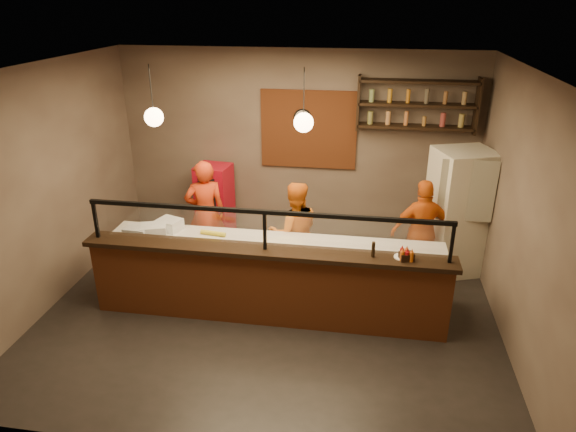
% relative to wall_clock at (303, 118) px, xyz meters
% --- Properties ---
extents(floor, '(6.00, 6.00, 0.00)m').
position_rel_wall_clock_xyz_m(floor, '(-0.10, -2.46, -2.10)').
color(floor, black).
rests_on(floor, ground).
extents(ceiling, '(6.00, 6.00, 0.00)m').
position_rel_wall_clock_xyz_m(ceiling, '(-0.10, -2.46, 1.10)').
color(ceiling, '#3C362E').
rests_on(ceiling, wall_back).
extents(wall_back, '(6.00, 0.00, 6.00)m').
position_rel_wall_clock_xyz_m(wall_back, '(-0.10, 0.04, -0.50)').
color(wall_back, '#766556').
rests_on(wall_back, floor).
extents(wall_left, '(0.00, 5.00, 5.00)m').
position_rel_wall_clock_xyz_m(wall_left, '(-3.10, -2.46, -0.50)').
color(wall_left, '#766556').
rests_on(wall_left, floor).
extents(wall_right, '(0.00, 5.00, 5.00)m').
position_rel_wall_clock_xyz_m(wall_right, '(2.90, -2.46, -0.50)').
color(wall_right, '#766556').
rests_on(wall_right, floor).
extents(wall_front, '(6.00, 0.00, 6.00)m').
position_rel_wall_clock_xyz_m(wall_front, '(-0.10, -4.96, -0.50)').
color(wall_front, '#766556').
rests_on(wall_front, floor).
extents(brick_patch, '(1.60, 0.04, 1.30)m').
position_rel_wall_clock_xyz_m(brick_patch, '(0.10, 0.01, -0.20)').
color(brick_patch, brown).
rests_on(brick_patch, wall_back).
extents(service_counter, '(4.60, 0.25, 1.00)m').
position_rel_wall_clock_xyz_m(service_counter, '(-0.10, -2.76, -1.60)').
color(service_counter, brown).
rests_on(service_counter, floor).
extents(counter_ledge, '(4.70, 0.37, 0.06)m').
position_rel_wall_clock_xyz_m(counter_ledge, '(-0.10, -2.76, -1.07)').
color(counter_ledge, black).
rests_on(counter_ledge, service_counter).
extents(worktop_cabinet, '(4.60, 0.75, 0.85)m').
position_rel_wall_clock_xyz_m(worktop_cabinet, '(-0.10, -2.26, -1.68)').
color(worktop_cabinet, gray).
rests_on(worktop_cabinet, floor).
extents(worktop, '(4.60, 0.75, 0.05)m').
position_rel_wall_clock_xyz_m(worktop, '(-0.10, -2.26, -1.23)').
color(worktop, silver).
rests_on(worktop, worktop_cabinet).
extents(sneeze_guard, '(4.50, 0.05, 0.52)m').
position_rel_wall_clock_xyz_m(sneeze_guard, '(-0.10, -2.76, -0.73)').
color(sneeze_guard, white).
rests_on(sneeze_guard, counter_ledge).
extents(wall_shelving, '(1.84, 0.28, 0.85)m').
position_rel_wall_clock_xyz_m(wall_shelving, '(1.80, -0.14, 0.30)').
color(wall_shelving, black).
rests_on(wall_shelving, wall_back).
extents(wall_clock, '(0.30, 0.04, 0.30)m').
position_rel_wall_clock_xyz_m(wall_clock, '(0.00, 0.00, 0.00)').
color(wall_clock, black).
rests_on(wall_clock, wall_back).
extents(pendant_left, '(0.24, 0.24, 0.77)m').
position_rel_wall_clock_xyz_m(pendant_left, '(-1.60, -2.26, 0.45)').
color(pendant_left, black).
rests_on(pendant_left, ceiling).
extents(pendant_right, '(0.24, 0.24, 0.77)m').
position_rel_wall_clock_xyz_m(pendant_right, '(0.30, -2.26, 0.45)').
color(pendant_right, black).
rests_on(pendant_right, ceiling).
extents(cook_left, '(0.73, 0.61, 1.70)m').
position_rel_wall_clock_xyz_m(cook_left, '(-1.34, -1.30, -1.25)').
color(cook_left, red).
rests_on(cook_left, floor).
extents(cook_mid, '(0.90, 0.79, 1.56)m').
position_rel_wall_clock_xyz_m(cook_mid, '(0.11, -1.65, -1.32)').
color(cook_mid, orange).
rests_on(cook_mid, floor).
extents(cook_right, '(0.99, 0.57, 1.58)m').
position_rel_wall_clock_xyz_m(cook_right, '(1.95, -1.35, -1.31)').
color(cook_right, '#DD5D14').
rests_on(cook_right, floor).
extents(fridge, '(1.00, 0.97, 1.92)m').
position_rel_wall_clock_xyz_m(fridge, '(2.50, -0.93, -1.14)').
color(fridge, beige).
rests_on(fridge, floor).
extents(red_cooler, '(0.62, 0.58, 1.30)m').
position_rel_wall_clock_xyz_m(red_cooler, '(-1.49, -0.31, -1.45)').
color(red_cooler, '#B90C1F').
rests_on(red_cooler, floor).
extents(pizza_dough, '(0.74, 0.74, 0.01)m').
position_rel_wall_clock_xyz_m(pizza_dough, '(0.06, -2.35, -1.19)').
color(pizza_dough, beige).
rests_on(pizza_dough, worktop).
extents(prep_tub_a, '(0.41, 0.37, 0.17)m').
position_rel_wall_clock_xyz_m(prep_tub_a, '(-1.75, -2.31, -1.11)').
color(prep_tub_a, silver).
rests_on(prep_tub_a, worktop).
extents(prep_tub_b, '(0.39, 0.35, 0.16)m').
position_rel_wall_clock_xyz_m(prep_tub_b, '(-1.62, -2.07, -1.12)').
color(prep_tub_b, silver).
rests_on(prep_tub_b, worktop).
extents(prep_tub_c, '(0.34, 0.28, 0.16)m').
position_rel_wall_clock_xyz_m(prep_tub_c, '(-1.96, -2.38, -1.12)').
color(prep_tub_c, silver).
rests_on(prep_tub_c, worktop).
extents(rolling_pin, '(0.37, 0.11, 0.06)m').
position_rel_wall_clock_xyz_m(rolling_pin, '(-0.96, -2.15, -1.17)').
color(rolling_pin, yellow).
rests_on(rolling_pin, worktop).
extents(condiment_caddy, '(0.19, 0.17, 0.09)m').
position_rel_wall_clock_xyz_m(condiment_caddy, '(1.62, -2.77, -0.99)').
color(condiment_caddy, black).
rests_on(condiment_caddy, counter_ledge).
extents(pepper_mill, '(0.05, 0.05, 0.19)m').
position_rel_wall_clock_xyz_m(pepper_mill, '(1.22, -2.75, -0.94)').
color(pepper_mill, black).
rests_on(pepper_mill, counter_ledge).
extents(small_plate, '(0.23, 0.23, 0.01)m').
position_rel_wall_clock_xyz_m(small_plate, '(1.57, -2.72, -1.03)').
color(small_plate, white).
rests_on(small_plate, counter_ledge).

